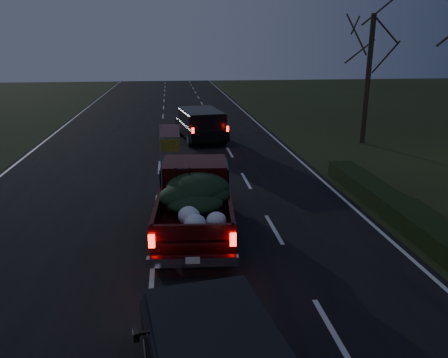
{
  "coord_description": "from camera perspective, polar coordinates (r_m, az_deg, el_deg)",
  "views": [
    {
      "loc": [
        0.59,
        -9.5,
        5.42
      ],
      "look_at": [
        2.21,
        3.72,
        1.3
      ],
      "focal_mm": 35.0,
      "sensor_mm": 36.0,
      "label": 1
    }
  ],
  "objects": [
    {
      "name": "ground",
      "position": [
        10.95,
        -9.39,
        -12.73
      ],
      "size": [
        120.0,
        120.0,
        0.0
      ],
      "primitive_type": "plane",
      "color": "black",
      "rests_on": "ground"
    },
    {
      "name": "road_asphalt",
      "position": [
        10.95,
        -9.39,
        -12.68
      ],
      "size": [
        14.0,
        120.0,
        0.02
      ],
      "primitive_type": "cube",
      "color": "black",
      "rests_on": "ground"
    },
    {
      "name": "bare_tree_far",
      "position": [
        25.91,
        18.63,
        15.91
      ],
      "size": [
        3.6,
        3.6,
        7.0
      ],
      "color": "black",
      "rests_on": "ground"
    },
    {
      "name": "hedge_row",
      "position": [
        15.31,
        21.62,
        -3.61
      ],
      "size": [
        1.0,
        10.0,
        0.6
      ],
      "primitive_type": "cube",
      "color": "black",
      "rests_on": "ground"
    },
    {
      "name": "pickup_truck",
      "position": [
        13.03,
        -3.84,
        -2.28
      ],
      "size": [
        2.53,
        5.68,
        2.9
      ],
      "rotation": [
        0.0,
        0.0,
        -0.08
      ],
      "color": "#390709",
      "rests_on": "ground"
    },
    {
      "name": "lead_suv",
      "position": [
        25.71,
        -3.07,
        7.5
      ],
      "size": [
        2.85,
        5.35,
        1.46
      ],
      "rotation": [
        0.0,
        0.0,
        0.15
      ],
      "color": "black",
      "rests_on": "ground"
    }
  ]
}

